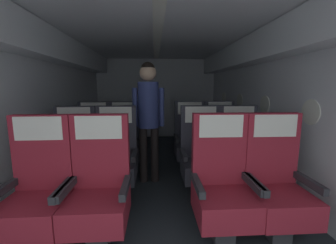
{
  "coord_description": "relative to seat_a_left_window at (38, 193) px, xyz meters",
  "views": [
    {
      "loc": [
        -0.05,
        -0.23,
        1.33
      ],
      "look_at": [
        0.14,
        2.87,
        0.83
      ],
      "focal_mm": 23.15,
      "sensor_mm": 36.0,
      "label": 1
    }
  ],
  "objects": [
    {
      "name": "seat_b_right_window",
      "position": [
        1.54,
        0.83,
        0.0
      ],
      "size": [
        0.52,
        0.49,
        1.1
      ],
      "color": "#38383D",
      "rests_on": "ground"
    },
    {
      "name": "seat_c_left_aisle",
      "position": [
        0.49,
        1.66,
        0.0
      ],
      "size": [
        0.52,
        0.49,
        1.1
      ],
      "color": "#38383D",
      "rests_on": "ground"
    },
    {
      "name": "ground",
      "position": [
        1.02,
        1.26,
        -0.47
      ],
      "size": [
        3.33,
        5.92,
        0.02
      ],
      "primitive_type": "cube",
      "color": "#23282D"
    },
    {
      "name": "seat_b_left_aisle",
      "position": [
        0.49,
        0.85,
        0.0
      ],
      "size": [
        0.52,
        0.49,
        1.1
      ],
      "color": "#38383D",
      "rests_on": "ground"
    },
    {
      "name": "seat_c_right_window",
      "position": [
        1.54,
        1.66,
        0.0
      ],
      "size": [
        0.52,
        0.49,
        1.1
      ],
      "color": "#38383D",
      "rests_on": "ground"
    },
    {
      "name": "seat_a_right_window",
      "position": [
        1.55,
        0.01,
        0.0
      ],
      "size": [
        0.52,
        0.49,
        1.1
      ],
      "color": "#38383D",
      "rests_on": "ground"
    },
    {
      "name": "seat_b_left_window",
      "position": [
        -0.01,
        0.84,
        0.0
      ],
      "size": [
        0.52,
        0.49,
        1.1
      ],
      "color": "#38383D",
      "rests_on": "ground"
    },
    {
      "name": "seat_c_left_window",
      "position": [
        -0.0,
        1.66,
        0.0
      ],
      "size": [
        0.52,
        0.49,
        1.1
      ],
      "color": "#38383D",
      "rests_on": "ground"
    },
    {
      "name": "fuselage_shell",
      "position": [
        1.02,
        1.51,
        1.04
      ],
      "size": [
        3.21,
        5.57,
        2.1
      ],
      "color": "silver",
      "rests_on": "ground"
    },
    {
      "name": "seat_a_right_aisle",
      "position": [
        2.04,
        -0.0,
        0.0
      ],
      "size": [
        0.52,
        0.49,
        1.1
      ],
      "color": "#38383D",
      "rests_on": "ground"
    },
    {
      "name": "flight_attendant",
      "position": [
        0.89,
        1.2,
        0.57
      ],
      "size": [
        0.43,
        0.28,
        1.66
      ],
      "rotation": [
        0.0,
        0.0,
        0.26
      ],
      "color": "black",
      "rests_on": "ground"
    },
    {
      "name": "seat_a_left_aisle",
      "position": [
        0.49,
        0.01,
        0.0
      ],
      "size": [
        0.52,
        0.49,
        1.1
      ],
      "color": "#38383D",
      "rests_on": "ground"
    },
    {
      "name": "seat_b_right_aisle",
      "position": [
        2.04,
        0.83,
        0.0
      ],
      "size": [
        0.52,
        0.49,
        1.1
      ],
      "color": "#38383D",
      "rests_on": "ground"
    },
    {
      "name": "seat_c_right_aisle",
      "position": [
        2.05,
        1.67,
        0.0
      ],
      "size": [
        0.52,
        0.49,
        1.1
      ],
      "color": "#38383D",
      "rests_on": "ground"
    },
    {
      "name": "seat_a_left_window",
      "position": [
        0.0,
        0.0,
        0.0
      ],
      "size": [
        0.52,
        0.49,
        1.1
      ],
      "color": "#38383D",
      "rests_on": "ground"
    }
  ]
}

